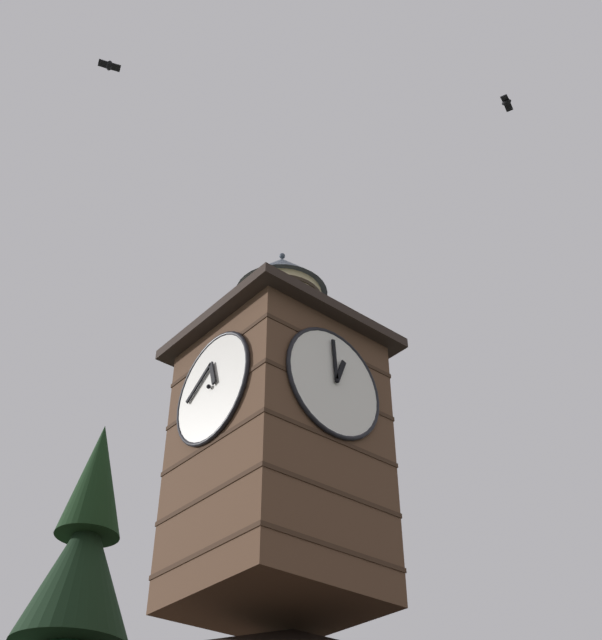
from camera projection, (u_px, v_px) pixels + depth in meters
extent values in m
cube|color=brown|center=(278.00, 469.00, 18.04)|extent=(3.69, 3.69, 6.23)
cube|color=#3C291C|center=(276.00, 574.00, 16.61)|extent=(3.73, 3.73, 0.10)
cube|color=#3C291C|center=(277.00, 520.00, 17.31)|extent=(3.73, 3.73, 0.10)
cube|color=#3C291C|center=(278.00, 470.00, 18.02)|extent=(3.73, 3.73, 0.10)
cube|color=#3C291C|center=(279.00, 424.00, 18.72)|extent=(3.73, 3.73, 0.10)
cube|color=#3C291C|center=(280.00, 381.00, 19.43)|extent=(3.73, 3.73, 0.10)
cylinder|color=white|center=(334.00, 383.00, 17.70)|extent=(2.59, 0.10, 2.59)
torus|color=black|center=(334.00, 382.00, 17.69)|extent=(2.69, 0.10, 2.69)
cube|color=black|center=(340.00, 371.00, 17.88)|extent=(0.35, 0.04, 0.65)
cube|color=black|center=(335.00, 360.00, 17.94)|extent=(0.15, 0.04, 1.07)
sphere|color=black|center=(337.00, 381.00, 17.63)|extent=(0.10, 0.10, 0.10)
cylinder|color=white|center=(213.00, 388.00, 17.88)|extent=(0.10, 2.59, 2.59)
torus|color=black|center=(212.00, 388.00, 17.87)|extent=(0.10, 2.69, 2.69)
cube|color=black|center=(212.00, 373.00, 17.95)|extent=(0.04, 0.31, 0.65)
cube|color=black|center=(199.00, 383.00, 18.28)|extent=(0.04, 0.92, 0.67)
sphere|color=black|center=(209.00, 387.00, 17.82)|extent=(0.10, 0.10, 0.10)
cube|color=#2D231E|center=(280.00, 349.00, 19.99)|extent=(4.39, 4.39, 0.25)
cylinder|color=beige|center=(281.00, 319.00, 20.55)|extent=(2.08, 2.08, 1.60)
cylinder|color=#2D2319|center=(281.00, 336.00, 20.23)|extent=(2.14, 2.14, 0.10)
cylinder|color=#2D2319|center=(281.00, 319.00, 20.55)|extent=(2.14, 2.14, 0.10)
cylinder|color=#2D2319|center=(281.00, 302.00, 20.87)|extent=(2.14, 2.14, 0.10)
cone|color=#424C5B|center=(282.00, 276.00, 21.40)|extent=(2.38, 2.38, 1.22)
sphere|color=#424C5B|center=(282.00, 256.00, 21.82)|extent=(0.16, 0.16, 0.16)
cone|color=black|center=(81.00, 572.00, 20.88)|extent=(2.93, 2.93, 3.62)
cone|color=black|center=(96.00, 478.00, 22.46)|extent=(1.72, 1.72, 3.32)
ellipsoid|color=black|center=(506.00, 102.00, 21.54)|extent=(0.22, 0.29, 0.14)
cube|color=black|center=(505.00, 98.00, 21.44)|extent=(0.32, 0.26, 0.12)
cube|color=black|center=(508.00, 106.00, 21.63)|extent=(0.32, 0.26, 0.12)
ellipsoid|color=black|center=(109.00, 66.00, 20.47)|extent=(0.25, 0.32, 0.16)
cube|color=black|center=(115.00, 67.00, 20.51)|extent=(0.33, 0.28, 0.04)
cube|color=black|center=(104.00, 64.00, 20.43)|extent=(0.33, 0.28, 0.04)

